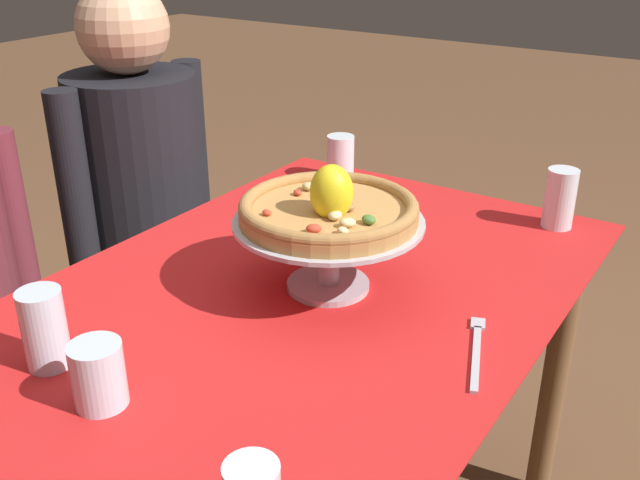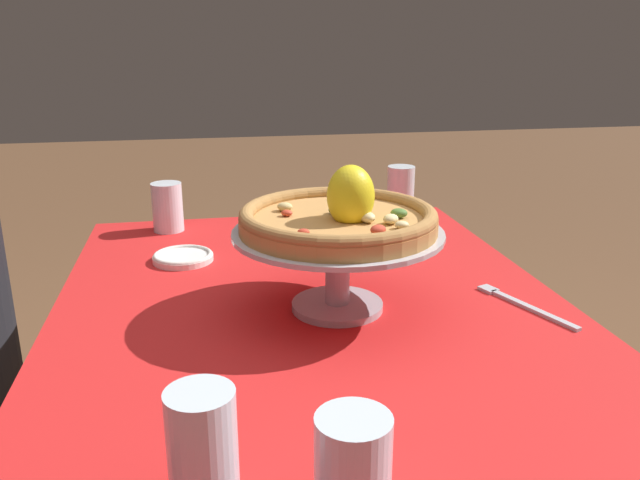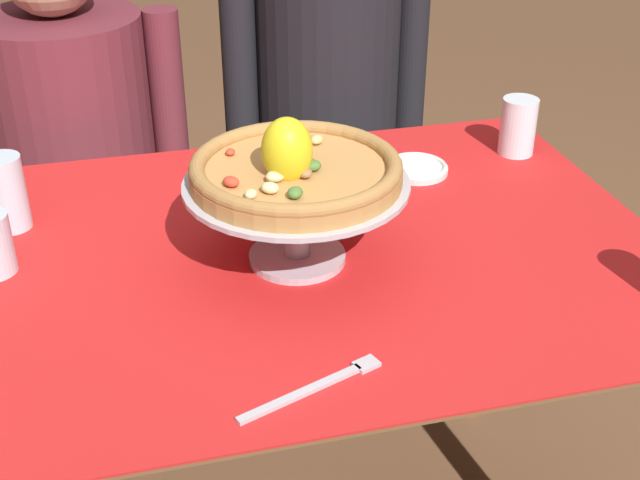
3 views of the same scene
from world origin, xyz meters
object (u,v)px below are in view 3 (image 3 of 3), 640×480
object	(u,v)px
dinner_fork	(318,386)
diner_left	(80,181)
pizza	(295,168)
side_plate	(416,168)
water_glass_back_left	(7,197)
diner_right	(327,145)
water_glass_back_right	(518,130)
pizza_stand	(297,204)

from	to	relation	value
dinner_fork	diner_left	size ratio (longest dim) A/B	0.17
pizza	side_plate	distance (m)	0.42
water_glass_back_left	diner_right	distance (m)	0.90
diner_right	water_glass_back_right	bearing A→B (deg)	-59.54
water_glass_back_left	diner_left	bearing A→B (deg)	80.52
side_plate	diner_left	size ratio (longest dim) A/B	0.10
side_plate	diner_left	world-z (taller)	diner_left
dinner_fork	water_glass_back_right	bearing A→B (deg)	47.26
pizza_stand	diner_left	size ratio (longest dim) A/B	0.29
water_glass_back_left	diner_left	distance (m)	0.60
pizza	water_glass_back_left	xyz separation A→B (m)	(-0.44, 0.23, -0.11)
diner_right	pizza	bearing A→B (deg)	-108.14
side_plate	water_glass_back_left	bearing A→B (deg)	-177.31
dinner_fork	water_glass_back_left	bearing A→B (deg)	126.79
pizza	water_glass_back_left	distance (m)	0.51
water_glass_back_right	dinner_fork	world-z (taller)	water_glass_back_right
water_glass_back_right	side_plate	size ratio (longest dim) A/B	0.93
side_plate	diner_left	distance (m)	0.85
water_glass_back_left	pizza_stand	bearing A→B (deg)	-26.82
pizza_stand	water_glass_back_left	bearing A→B (deg)	153.18
pizza_stand	diner_left	bearing A→B (deg)	114.67
water_glass_back_right	diner_right	bearing A→B (deg)	120.46
side_plate	diner_right	xyz separation A→B (m)	(-0.05, 0.50, -0.16)
pizza	side_plate	world-z (taller)	pizza
water_glass_back_right	pizza	bearing A→B (deg)	-150.13
pizza_stand	dinner_fork	size ratio (longest dim) A/B	1.70
diner_left	pizza_stand	bearing A→B (deg)	-65.33
pizza_stand	water_glass_back_right	distance (m)	0.60
diner_left	water_glass_back_left	bearing A→B (deg)	-99.48
pizza	water_glass_back_right	xyz separation A→B (m)	(0.52, 0.30, -0.11)
water_glass_back_right	dinner_fork	xyz separation A→B (m)	(-0.56, -0.61, -0.05)
water_glass_back_left	dinner_fork	size ratio (longest dim) A/B	0.63
water_glass_back_right	dinner_fork	size ratio (longest dim) A/B	0.56
water_glass_back_right	side_plate	bearing A→B (deg)	-170.80
pizza_stand	pizza	world-z (taller)	pizza
pizza_stand	pizza	bearing A→B (deg)	-133.81
dinner_fork	diner_right	xyz separation A→B (m)	(0.29, 1.07, -0.15)
water_glass_back_right	diner_left	world-z (taller)	diner_left
diner_right	side_plate	bearing A→B (deg)	-84.65
pizza_stand	water_glass_back_left	size ratio (longest dim) A/B	2.68
dinner_fork	diner_left	world-z (taller)	diner_left
water_glass_back_right	diner_left	size ratio (longest dim) A/B	0.10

